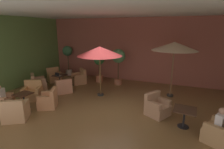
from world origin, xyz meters
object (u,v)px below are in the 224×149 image
Objects in this scene: armchair_front_right_north at (157,107)px; armchair_mid_center_north at (33,93)px; patio_umbrella_tall_red at (100,51)px; armchair_front_left_south at (64,87)px; armchair_mid_center_east at (0,102)px; armchair_mid_center_south at (16,112)px; patron_by_window at (0,93)px; open_laptop at (58,75)px; potted_tree_mid_right at (68,55)px; patio_umbrella_center_beige at (174,47)px; potted_tree_left_corner at (118,59)px; armchair_front_left_east at (38,84)px; cafe_table_front_right at (185,113)px; iced_drink_cup at (57,75)px; armchair_front_left_west at (79,78)px; armchair_mid_center_west at (49,100)px; patron_blue_shirt at (221,119)px; armchair_front_left_north at (54,76)px; armchair_front_right_east at (220,133)px; cafe_table_mid_center at (24,98)px; cafe_table_front_left at (60,78)px; potted_tree_mid_left at (99,64)px.

armchair_mid_center_north reaches higher than armchair_front_right_north.
armchair_mid_center_north is 3.78m from patio_umbrella_tall_red.
armchair_front_left_south is at bearing -170.26° from patio_umbrella_tall_red.
armchair_mid_center_east is 1.50m from armchair_mid_center_south.
armchair_mid_center_north is 1.39m from patron_by_window.
patio_umbrella_tall_red is 7.21× the size of open_laptop.
potted_tree_mid_right is at bearing 95.54° from patron_by_window.
patio_umbrella_center_beige is 3.30m from potted_tree_left_corner.
cafe_table_front_right is (7.53, -1.20, 0.20)m from armchair_front_left_east.
armchair_front_left_east is 9.97× the size of iced_drink_cup.
armchair_front_left_west is 1.09× the size of armchair_mid_center_west.
patron_blue_shirt is at bearing 5.42° from armchair_mid_center_east.
armchair_mid_center_west is at bearing -54.14° from armchair_front_left_north.
armchair_front_left_north is 2.93m from armchair_mid_center_north.
patio_umbrella_center_beige is at bearing 0.39° from armchair_front_left_north.
armchair_front_left_east reaches higher than armchair_mid_center_south.
armchair_mid_center_west is at bearing 74.18° from armchair_mid_center_south.
armchair_front_left_west is at bearing 6.85° from armchair_front_left_north.
armchair_front_right_east is 1.57× the size of cafe_table_mid_center.
iced_drink_cup is at bearing 162.15° from armchair_front_right_east.
armchair_front_left_west is at bearing 153.31° from patron_blue_shirt.
potted_tree_mid_right is 6.17× the size of open_laptop.
iced_drink_cup is (-7.75, 2.49, -0.03)m from patron_blue_shirt.
armchair_mid_center_south is at bearing -163.10° from cafe_table_front_right.
cafe_table_mid_center is at bearing -100.10° from armchair_front_left_south.
cafe_table_mid_center is (-0.31, -3.87, 0.14)m from armchair_front_left_west.
armchair_mid_center_south is at bearing -169.77° from armchair_front_right_east.
iced_drink_cup is (-2.89, 0.36, -1.51)m from patio_umbrella_tall_red.
open_laptop is (-0.83, 0.64, 0.42)m from armchair_front_left_south.
armchair_mid_center_east reaches higher than cafe_table_front_left.
armchair_front_left_east is 2.36m from armchair_front_left_west.
patio_umbrella_tall_red is 5.51m from patron_blue_shirt.
armchair_mid_center_north is (0.02, -2.08, -0.17)m from cafe_table_front_left.
potted_tree_mid_right is (-0.17, 3.15, 1.14)m from armchair_front_left_east.
potted_tree_mid_left is 2.54m from open_laptop.
patio_umbrella_tall_red is at bearing 156.32° from patron_blue_shirt.
iced_drink_cup is at bearing 142.27° from armchair_front_left_south.
potted_tree_mid_right is (-0.51, 5.64, 1.16)m from armchair_mid_center_east.
potted_tree_left_corner is at bearing 32.18° from armchair_front_left_east.
armchair_mid_center_west reaches higher than cafe_table_front_right.
potted_tree_mid_left is at bearing 81.46° from armchair_mid_center_south.
armchair_front_right_east is 8.23m from armchair_mid_center_east.
armchair_mid_center_north is (0.80, -1.20, -0.00)m from armchair_front_left_east.
armchair_front_left_west is 2.49m from potted_tree_mid_right.
armchair_front_left_south is at bearing -37.78° from open_laptop.
open_laptop is at bearing 98.84° from cafe_table_mid_center.
patron_blue_shirt is 8.05m from open_laptop.
armchair_mid_center_east reaches higher than cafe_table_mid_center.
armchair_mid_center_north reaches higher than armchair_mid_center_east.
cafe_table_front_left is at bearing 82.38° from armchair_mid_center_east.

